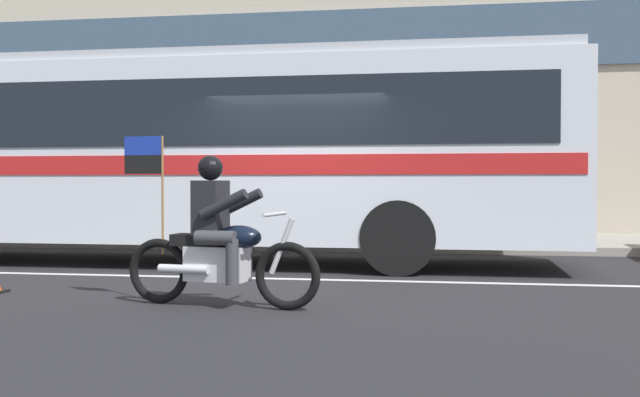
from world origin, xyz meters
The scene contains 5 objects.
ground_plane centered at (0.00, 0.00, 0.00)m, with size 60.00×60.00×0.00m, color black.
sidewalk_curb centered at (0.00, 5.10, 0.07)m, with size 28.00×3.80×0.15m, color gray.
lane_center_stripe centered at (0.00, -0.60, 0.00)m, with size 26.60×0.14×0.01m, color silver.
transit_bus centered at (-1.74, 1.19, 1.88)m, with size 11.56×2.70×3.22m.
motorcycle_with_rider centered at (-0.25, -2.85, 0.67)m, with size 2.18×0.68×1.78m.
Camera 1 is at (2.02, -10.31, 1.29)m, focal length 42.10 mm.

